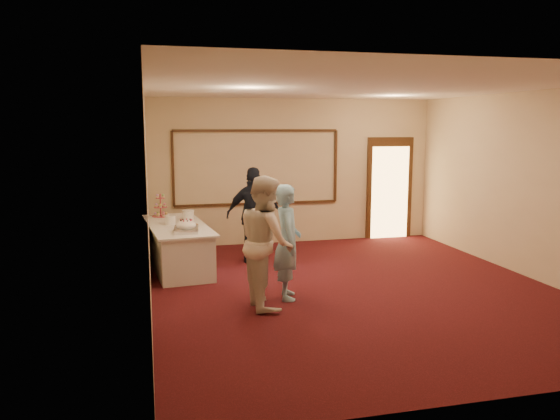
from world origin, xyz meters
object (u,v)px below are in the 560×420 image
(woman, at_px, (266,242))
(guest, at_px, (254,215))
(plate_stack_a, at_px, (170,220))
(man, at_px, (287,242))
(plate_stack_b, at_px, (188,215))
(tart, at_px, (192,226))
(buffet_table, at_px, (178,246))
(cupcake_stand, at_px, (161,208))
(pavlova_tray, at_px, (186,227))

(woman, height_order, guest, woman)
(woman, bearing_deg, guest, -11.17)
(plate_stack_a, height_order, man, man)
(plate_stack_b, height_order, man, man)
(plate_stack_b, xyz_separation_m, tart, (-0.00, -0.75, -0.06))
(plate_stack_b, distance_m, tart, 0.76)
(plate_stack_a, height_order, tart, plate_stack_a)
(buffet_table, bearing_deg, woman, -65.54)
(plate_stack_b, bearing_deg, woman, -72.95)
(tart, bearing_deg, cupcake_stand, 110.51)
(tart, xyz_separation_m, woman, (0.84, -1.98, 0.10))
(pavlova_tray, bearing_deg, guest, 33.24)
(pavlova_tray, xyz_separation_m, man, (1.32, -1.34, -0.03))
(pavlova_tray, xyz_separation_m, tart, (0.11, 0.38, -0.06))
(pavlova_tray, relative_size, guest, 0.33)
(pavlova_tray, bearing_deg, woman, -59.21)
(plate_stack_b, relative_size, man, 0.13)
(plate_stack_a, xyz_separation_m, tart, (0.33, -0.35, -0.05))
(tart, bearing_deg, guest, 21.22)
(cupcake_stand, distance_m, woman, 3.49)
(plate_stack_b, bearing_deg, cupcake_stand, 133.44)
(tart, relative_size, man, 0.15)
(pavlova_tray, relative_size, cupcake_stand, 1.20)
(guest, bearing_deg, tart, 36.63)
(plate_stack_b, relative_size, guest, 0.12)
(buffet_table, xyz_separation_m, cupcake_stand, (-0.25, 0.90, 0.55))
(tart, relative_size, woman, 0.14)
(woman, xyz_separation_m, guest, (0.32, 2.43, -0.04))
(cupcake_stand, xyz_separation_m, guest, (1.63, -0.80, -0.08))
(plate_stack_a, relative_size, plate_stack_b, 0.89)
(cupcake_stand, height_order, guest, guest)
(plate_stack_a, relative_size, tart, 0.75)
(cupcake_stand, xyz_separation_m, tart, (0.47, -1.25, -0.14))
(plate_stack_a, bearing_deg, plate_stack_b, 50.52)
(buffet_table, xyz_separation_m, plate_stack_b, (0.22, 0.40, 0.47))
(plate_stack_a, relative_size, guest, 0.11)
(buffet_table, bearing_deg, man, -55.42)
(tart, distance_m, woman, 2.16)
(woman, relative_size, guest, 1.04)
(buffet_table, distance_m, tart, 0.58)
(plate_stack_b, xyz_separation_m, woman, (0.84, -2.74, 0.04))
(pavlova_tray, height_order, plate_stack_a, pavlova_tray)
(buffet_table, distance_m, man, 2.56)
(tart, xyz_separation_m, man, (1.21, -1.72, 0.03))
(pavlova_tray, distance_m, cupcake_stand, 1.67)
(pavlova_tray, height_order, cupcake_stand, cupcake_stand)
(plate_stack_b, distance_m, guest, 1.19)
(buffet_table, bearing_deg, plate_stack_b, 60.50)
(cupcake_stand, distance_m, plate_stack_b, 0.69)
(guest, bearing_deg, plate_stack_b, 0.69)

